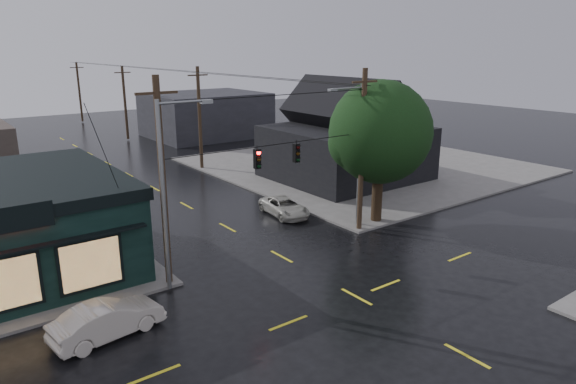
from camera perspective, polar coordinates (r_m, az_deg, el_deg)
ground_plane at (r=24.84m, az=7.61°, el=-11.46°), size 160.00×160.00×0.00m
sidewalk_ne at (r=51.64m, az=8.14°, el=3.05°), size 28.00×28.00×0.15m
ne_building at (r=45.29m, az=6.50°, el=6.99°), size 12.60×11.60×8.75m
corner_tree at (r=33.56m, az=10.21°, el=6.54°), size 6.66×6.66×9.27m
utility_pole_nw at (r=26.48m, az=-13.01°, el=-9.95°), size 2.00×0.32×10.15m
utility_pole_ne at (r=33.29m, az=7.88°, el=-4.24°), size 2.00×0.32×10.15m
utility_pole_far_a at (r=50.22m, az=-9.52°, el=2.54°), size 2.00×0.32×9.65m
utility_pole_far_b at (r=68.31m, az=-17.33°, el=5.53°), size 2.00×0.32×9.15m
utility_pole_far_c at (r=87.24m, az=-21.85°, el=7.21°), size 2.00×0.32×9.15m
span_signal_assembly at (r=27.73m, az=-1.21°, el=4.10°), size 13.00×0.48×1.23m
streetlight_nw at (r=25.79m, az=-12.98°, el=-10.67°), size 5.40×0.30×9.15m
streetlight_ne at (r=34.09m, az=7.66°, el=-3.74°), size 5.40×0.30×9.15m
bg_building_east at (r=68.92m, az=-9.16°, el=8.49°), size 14.00×12.00×5.60m
sedan_cream at (r=22.49m, az=-19.41°, el=-13.25°), size 4.67×2.20×1.48m
suv_silver at (r=35.69m, az=-0.41°, el=-1.66°), size 2.54×4.65×1.24m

